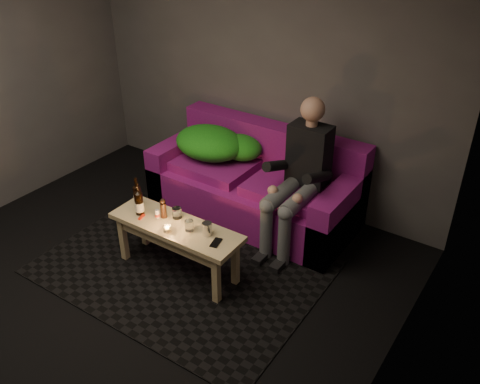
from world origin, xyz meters
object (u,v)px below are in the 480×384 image
object	(u,v)px
sofa	(256,186)
coffee_table	(176,233)
person	(300,174)
beer_bottle_b	(139,203)
steel_cup	(207,229)
beer_bottle_a	(137,196)

from	to	relation	value
sofa	coffee_table	size ratio (longest dim) A/B	1.72
person	coffee_table	bearing A→B (deg)	-121.47
coffee_table	beer_bottle_b	distance (m)	0.41
beer_bottle_b	steel_cup	world-z (taller)	beer_bottle_b
person	steel_cup	size ratio (longest dim) A/B	12.37
coffee_table	steel_cup	bearing A→B (deg)	7.36
sofa	beer_bottle_a	world-z (taller)	sofa
beer_bottle_b	person	bearing A→B (deg)	46.87
coffee_table	steel_cup	xyz separation A→B (m)	(0.30, 0.04, 0.14)
sofa	person	distance (m)	0.69
beer_bottle_b	beer_bottle_a	bearing A→B (deg)	139.90
person	steel_cup	bearing A→B (deg)	-107.84
sofa	coffee_table	xyz separation A→B (m)	(-0.05, -1.14, 0.08)
sofa	steel_cup	size ratio (longest dim) A/B	18.53
person	beer_bottle_a	world-z (taller)	person
sofa	coffee_table	distance (m)	1.14
sofa	steel_cup	distance (m)	1.15
coffee_table	beer_bottle_a	xyz separation A→B (m)	(-0.45, 0.05, 0.18)
person	beer_bottle_a	size ratio (longest dim) A/B	4.96
person	beer_bottle_b	distance (m)	1.40
person	coffee_table	size ratio (longest dim) A/B	1.15
beer_bottle_a	coffee_table	bearing A→B (deg)	-5.68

